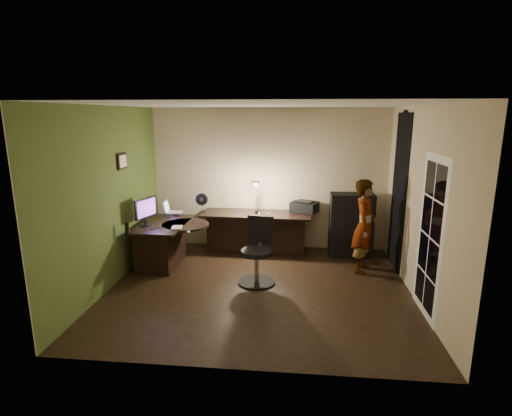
# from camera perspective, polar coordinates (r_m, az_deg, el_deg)

# --- Properties ---
(floor) EXTENTS (4.50, 4.00, 0.01)m
(floor) POSITION_cam_1_polar(r_m,az_deg,el_deg) (6.18, 0.41, -11.40)
(floor) COLOR black
(floor) RESTS_ON ground
(ceiling) EXTENTS (4.50, 4.00, 0.01)m
(ceiling) POSITION_cam_1_polar(r_m,az_deg,el_deg) (5.62, 0.45, 14.60)
(ceiling) COLOR silver
(ceiling) RESTS_ON floor
(wall_back) EXTENTS (4.50, 0.01, 2.70)m
(wall_back) POSITION_cam_1_polar(r_m,az_deg,el_deg) (7.71, 1.83, 4.13)
(wall_back) COLOR #BFAD8A
(wall_back) RESTS_ON floor
(wall_front) EXTENTS (4.50, 0.01, 2.70)m
(wall_front) POSITION_cam_1_polar(r_m,az_deg,el_deg) (3.83, -2.40, -5.41)
(wall_front) COLOR #BFAD8A
(wall_front) RESTS_ON floor
(wall_left) EXTENTS (0.01, 4.00, 2.70)m
(wall_left) POSITION_cam_1_polar(r_m,az_deg,el_deg) (6.36, -20.23, 1.35)
(wall_left) COLOR #BFAD8A
(wall_left) RESTS_ON floor
(wall_right) EXTENTS (0.01, 4.00, 2.70)m
(wall_right) POSITION_cam_1_polar(r_m,az_deg,el_deg) (5.98, 22.48, 0.43)
(wall_right) COLOR #BFAD8A
(wall_right) RESTS_ON floor
(green_wall_overlay) EXTENTS (0.00, 4.00, 2.70)m
(green_wall_overlay) POSITION_cam_1_polar(r_m,az_deg,el_deg) (6.36, -20.11, 1.35)
(green_wall_overlay) COLOR #425923
(green_wall_overlay) RESTS_ON floor
(arched_doorway) EXTENTS (0.01, 0.90, 2.60)m
(arched_doorway) POSITION_cam_1_polar(r_m,az_deg,el_deg) (7.07, 19.74, 2.10)
(arched_doorway) COLOR black
(arched_doorway) RESTS_ON floor
(french_door) EXTENTS (0.02, 0.92, 2.10)m
(french_door) POSITION_cam_1_polar(r_m,az_deg,el_deg) (5.54, 23.59, -3.85)
(french_door) COLOR white
(french_door) RESTS_ON floor
(framed_picture) EXTENTS (0.04, 0.30, 0.25)m
(framed_picture) POSITION_cam_1_polar(r_m,az_deg,el_deg) (6.68, -18.63, 6.35)
(framed_picture) COLOR black
(framed_picture) RESTS_ON wall_left
(desk_left) EXTENTS (0.82, 1.31, 0.75)m
(desk_left) POSITION_cam_1_polar(r_m,az_deg,el_deg) (7.14, -13.02, -5.04)
(desk_left) COLOR black
(desk_left) RESTS_ON floor
(desk_right) EXTENTS (2.06, 0.78, 0.76)m
(desk_right) POSITION_cam_1_polar(r_m,az_deg,el_deg) (7.58, 0.05, -3.54)
(desk_right) COLOR black
(desk_right) RESTS_ON floor
(cabinet) EXTENTS (0.79, 0.40, 1.17)m
(cabinet) POSITION_cam_1_polar(r_m,az_deg,el_deg) (7.55, 13.43, -2.37)
(cabinet) COLOR black
(cabinet) RESTS_ON floor
(laptop_stand) EXTENTS (0.22, 0.19, 0.09)m
(laptop_stand) POSITION_cam_1_polar(r_m,az_deg,el_deg) (7.41, -11.58, -0.94)
(laptop_stand) COLOR silver
(laptop_stand) RESTS_ON desk_left
(laptop) EXTENTS (0.33, 0.31, 0.21)m
(laptop) POSITION_cam_1_polar(r_m,az_deg,el_deg) (7.38, -11.63, 0.15)
(laptop) COLOR silver
(laptop) RESTS_ON laptop_stand
(monitor) EXTENTS (0.26, 0.53, 0.34)m
(monitor) POSITION_cam_1_polar(r_m,az_deg,el_deg) (6.93, -15.60, -1.07)
(monitor) COLOR black
(monitor) RESTS_ON desk_left
(mouse) EXTENTS (0.06, 0.09, 0.03)m
(mouse) POSITION_cam_1_polar(r_m,az_deg,el_deg) (6.41, -9.63, -3.36)
(mouse) COLOR silver
(mouse) RESTS_ON desk_left
(phone) EXTENTS (0.12, 0.16, 0.01)m
(phone) POSITION_cam_1_polar(r_m,az_deg,el_deg) (6.75, -14.33, -2.84)
(phone) COLOR black
(phone) RESTS_ON desk_left
(pen) EXTENTS (0.04, 0.13, 0.01)m
(pen) POSITION_cam_1_polar(r_m,az_deg,el_deg) (6.96, -8.92, -2.08)
(pen) COLOR black
(pen) RESTS_ON desk_left
(speaker) EXTENTS (0.08, 0.08, 0.18)m
(speaker) POSITION_cam_1_polar(r_m,az_deg,el_deg) (6.53, -17.93, -2.82)
(speaker) COLOR black
(speaker) RESTS_ON desk_left
(notepad) EXTENTS (0.20, 0.25, 0.01)m
(notepad) POSITION_cam_1_polar(r_m,az_deg,el_deg) (6.72, -11.24, -2.73)
(notepad) COLOR silver
(notepad) RESTS_ON desk_left
(desk_fan) EXTENTS (0.24, 0.15, 0.36)m
(desk_fan) POSITION_cam_1_polar(r_m,az_deg,el_deg) (7.60, -7.72, 0.79)
(desk_fan) COLOR black
(desk_fan) RESTS_ON desk_right
(headphones) EXTENTS (0.18, 0.08, 0.09)m
(headphones) POSITION_cam_1_polar(r_m,az_deg,el_deg) (7.19, 1.05, -0.91)
(headphones) COLOR #2C4E96
(headphones) RESTS_ON desk_right
(printer) EXTENTS (0.58, 0.52, 0.21)m
(printer) POSITION_cam_1_polar(r_m,az_deg,el_deg) (7.59, 6.94, 0.24)
(printer) COLOR black
(printer) RESTS_ON desk_right
(desk_lamp) EXTENTS (0.24, 0.35, 0.69)m
(desk_lamp) POSITION_cam_1_polar(r_m,az_deg,el_deg) (7.36, 0.08, 1.83)
(desk_lamp) COLOR black
(desk_lamp) RESTS_ON desk_right
(office_chair) EXTENTS (0.67, 0.67, 1.03)m
(office_chair) POSITION_cam_1_polar(r_m,az_deg,el_deg) (6.16, 0.08, -6.28)
(office_chair) COLOR black
(office_chair) RESTS_ON floor
(person) EXTENTS (0.52, 0.64, 1.56)m
(person) POSITION_cam_1_polar(r_m,az_deg,el_deg) (6.80, 15.24, -2.53)
(person) COLOR #D8A88C
(person) RESTS_ON floor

